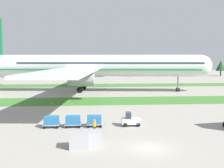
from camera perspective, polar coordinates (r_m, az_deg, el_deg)
name	(u,v)px	position (r m, az deg, el deg)	size (l,w,h in m)	color
ground_plane	(149,148)	(28.78, 8.06, -13.45)	(400.00, 400.00, 0.00)	gray
grass_strip_near	(119,101)	(59.48, 1.55, -3.60)	(320.00, 11.67, 0.01)	#3D752D
grass_strip_far	(109,85)	(94.44, -0.59, -0.28)	(320.00, 11.67, 0.01)	#3D752D
airliner	(89,65)	(76.43, -5.07, 4.00)	(69.86, 85.77, 20.92)	silver
baggage_tug	(130,120)	(37.17, 4.00, -7.78)	(2.60, 1.31, 1.97)	silver
cargo_dolly_lead	(94,120)	(36.77, -3.84, -7.76)	(2.20, 1.51, 1.55)	#A3A3A8
cargo_dolly_second	(73,120)	(36.87, -8.40, -7.77)	(2.20, 1.51, 1.55)	#A3A3A8
cargo_dolly_third	(52,121)	(37.19, -12.90, -7.74)	(2.20, 1.51, 1.55)	#A3A3A8
ground_crew_marshaller	(94,126)	(33.72, -3.80, -8.92)	(0.36, 0.50, 1.74)	black
uld_container_0	(92,138)	(28.95, -4.34, -11.60)	(2.00, 1.60, 1.64)	#A3A3A8
uld_container_1	(79,140)	(28.46, -7.14, -11.93)	(2.00, 1.60, 1.63)	#A3A3A8
taxiway_marker_0	(18,104)	(56.36, -19.55, -4.16)	(0.44, 0.44, 0.50)	orange
taxiway_marker_1	(52,102)	(56.55, -12.70, -3.86)	(0.44, 0.44, 0.66)	orange
distant_tree_line	(95,64)	(141.65, -3.74, 4.37)	(201.42, 10.33, 12.56)	#4C3823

